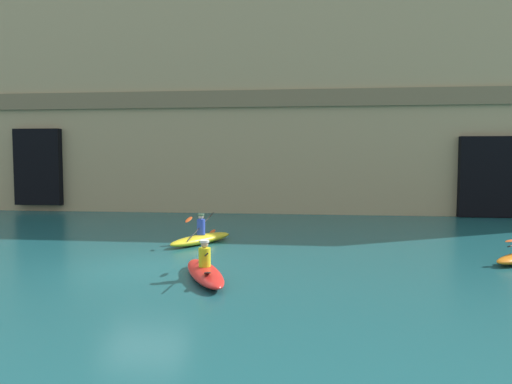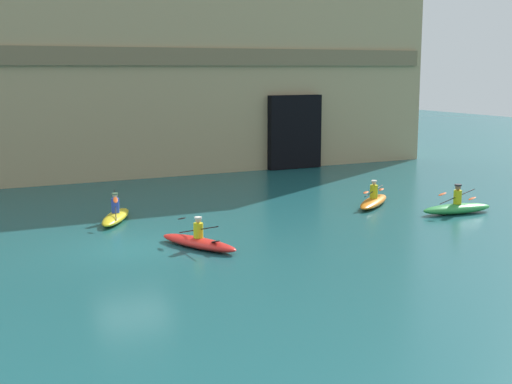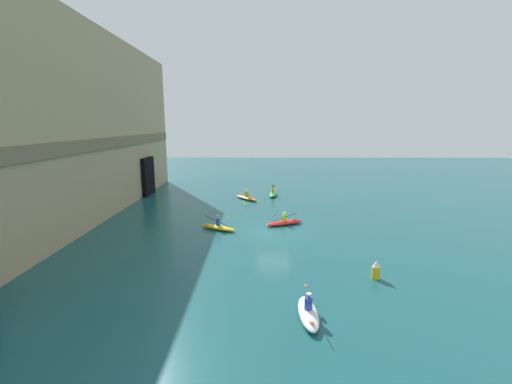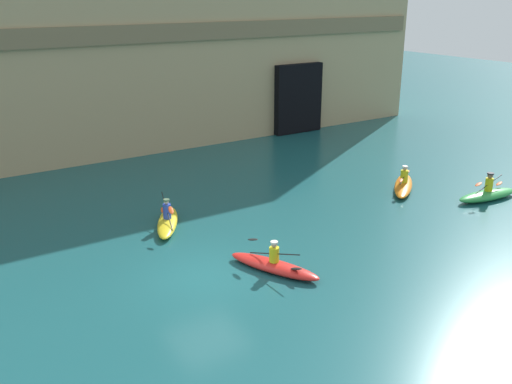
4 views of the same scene
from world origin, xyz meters
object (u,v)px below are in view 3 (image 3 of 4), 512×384
object	(u,v)px
kayak_orange	(247,198)
marker_buoy	(376,270)
kayak_white	(308,312)
kayak_green	(273,194)
kayak_yellow	(218,227)
kayak_red	(284,222)

from	to	relation	value
kayak_orange	marker_buoy	size ratio (longest dim) A/B	2.96
kayak_orange	kayak_white	world-z (taller)	kayak_white
kayak_green	kayak_yellow	size ratio (longest dim) A/B	1.05
kayak_green	kayak_white	size ratio (longest dim) A/B	1.16
kayak_green	marker_buoy	size ratio (longest dim) A/B	3.06
kayak_orange	kayak_white	distance (m)	23.67
kayak_white	kayak_red	world-z (taller)	kayak_white
kayak_white	marker_buoy	distance (m)	5.66
kayak_orange	kayak_red	xyz separation A→B (m)	(-9.65, -3.44, -0.00)
kayak_red	kayak_green	bearing A→B (deg)	-111.37
kayak_white	kayak_yellow	world-z (taller)	kayak_yellow
kayak_orange	kayak_red	size ratio (longest dim) A/B	0.95
kayak_yellow	kayak_orange	bearing A→B (deg)	-70.32
kayak_red	marker_buoy	size ratio (longest dim) A/B	3.12
kayak_yellow	kayak_white	bearing A→B (deg)	142.44
kayak_yellow	marker_buoy	distance (m)	12.82
kayak_orange	kayak_yellow	distance (m)	11.15
kayak_green	kayak_orange	size ratio (longest dim) A/B	1.03
kayak_orange	kayak_yellow	bearing A→B (deg)	-49.68
kayak_white	kayak_green	bearing A→B (deg)	-179.61
kayak_green	kayak_white	distance (m)	25.45
kayak_white	kayak_red	size ratio (longest dim) A/B	0.84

